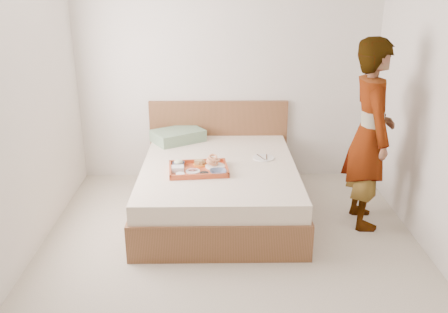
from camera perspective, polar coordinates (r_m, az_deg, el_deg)
name	(u,v)px	position (r m, az deg, el deg)	size (l,w,h in m)	color
ground	(231,263)	(4.24, 0.89, -12.58)	(3.50, 4.00, 0.01)	beige
wall_back	(227,71)	(5.64, 0.36, 10.13)	(3.50, 0.01, 2.60)	silver
wall_front	(249,263)	(1.85, 2.96, -12.49)	(3.50, 0.01, 2.60)	silver
wall_left	(3,119)	(4.04, -24.76, 4.08)	(0.01, 4.00, 2.60)	silver
bed	(219,188)	(4.99, -0.59, -3.75)	(1.65, 2.00, 0.53)	brown
headboard	(219,139)	(5.82, -0.65, 2.05)	(1.65, 0.06, 0.95)	brown
pillow	(178,136)	(5.59, -5.49, 2.49)	(0.55, 0.38, 0.13)	gray
tray	(198,169)	(4.70, -3.06, -1.48)	(0.57, 0.41, 0.05)	#B15021
prawn_plate	(215,166)	(4.77, -1.06, -1.17)	(0.20, 0.20, 0.01)	white
navy_bowl_big	(218,172)	(4.59, -0.71, -1.88)	(0.16, 0.16, 0.04)	#162246
sauce_dish	(204,174)	(4.56, -2.36, -2.10)	(0.08, 0.08, 0.03)	black
meat_plate	(193,171)	(4.66, -3.73, -1.76)	(0.14, 0.14, 0.01)	white
bread_plate	(200,165)	(4.82, -2.91, -0.96)	(0.14, 0.14, 0.01)	orange
salad_bowl	(179,164)	(4.81, -5.43, -0.90)	(0.13, 0.13, 0.04)	#162246
plastic_tub	(178,169)	(4.67, -5.52, -1.47)	(0.12, 0.10, 0.05)	silver
cheese_round	(180,175)	(4.56, -5.22, -2.17)	(0.08, 0.08, 0.03)	white
dinner_plate	(264,158)	(5.06, 4.73, -0.16)	(0.23, 0.23, 0.01)	white
person	(370,135)	(4.75, 16.96, 2.48)	(0.67, 0.44, 1.83)	white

